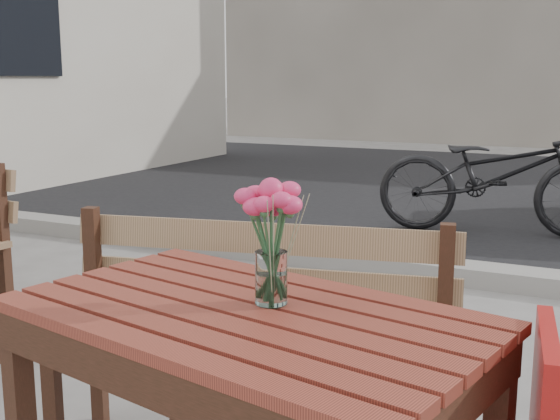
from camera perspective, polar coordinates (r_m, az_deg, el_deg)
name	(u,v)px	position (r m, az deg, el deg)	size (l,w,h in m)	color
street	(487,218)	(6.62, 16.47, -0.61)	(30.00, 8.12, 0.12)	black
main_table	(246,355)	(1.76, -2.82, -11.70)	(1.28, 0.91, 0.72)	#5C2318
main_bench	(253,311)	(2.36, -2.19, -8.21)	(1.41, 0.68, 0.84)	#846244
main_vase	(271,227)	(1.71, -0.73, -1.36)	(0.17, 0.17, 0.31)	white
bicycle	(495,174)	(6.02, 17.10, 2.78)	(0.66, 1.90, 1.00)	black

